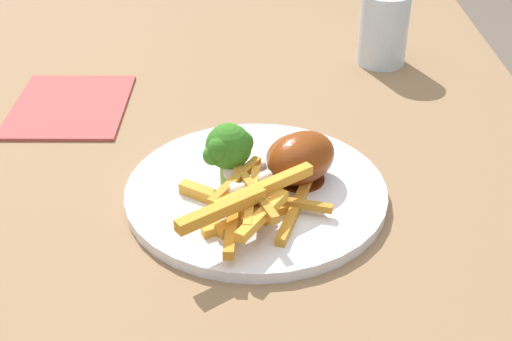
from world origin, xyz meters
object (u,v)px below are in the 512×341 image
object	(u,v)px
chicken_drumstick_near	(298,160)
chicken_drumstick_far	(293,157)
carrot_fries_pile	(250,205)
dining_table	(219,245)
water_glass	(383,29)
broccoli_floret_front	(229,148)
dinner_plate	(256,192)

from	to	relation	value
chicken_drumstick_near	chicken_drumstick_far	world-z (taller)	chicken_drumstick_near
carrot_fries_pile	dining_table	bearing A→B (deg)	20.09
chicken_drumstick_near	water_glass	distance (m)	0.35
carrot_fries_pile	water_glass	world-z (taller)	water_glass
broccoli_floret_front	dining_table	bearing A→B (deg)	22.99
carrot_fries_pile	chicken_drumstick_near	world-z (taller)	chicken_drumstick_near
broccoli_floret_front	chicken_drumstick_far	world-z (taller)	broccoli_floret_front
broccoli_floret_front	dinner_plate	bearing A→B (deg)	-105.19
dining_table	dinner_plate	world-z (taller)	dinner_plate
dinner_plate	water_glass	xyz separation A→B (m)	(0.33, -0.18, 0.04)
broccoli_floret_front	chicken_drumstick_near	size ratio (longest dim) A/B	0.54
dining_table	chicken_drumstick_near	size ratio (longest dim) A/B	9.75
broccoli_floret_front	carrot_fries_pile	xyz separation A→B (m)	(-0.06, -0.02, -0.02)
dining_table	carrot_fries_pile	size ratio (longest dim) A/B	8.09
carrot_fries_pile	chicken_drumstick_near	distance (m)	0.08
broccoli_floret_front	water_glass	xyz separation A→B (m)	(0.32, -0.21, -0.00)
broccoli_floret_front	chicken_drumstick_far	distance (m)	0.07
chicken_drumstick_far	broccoli_floret_front	bearing A→B (deg)	102.47
chicken_drumstick_far	water_glass	bearing A→B (deg)	-24.51
chicken_drumstick_far	dining_table	bearing A→B (deg)	74.53
dining_table	dinner_plate	xyz separation A→B (m)	(-0.04, -0.04, 0.10)
chicken_drumstick_near	dinner_plate	bearing A→B (deg)	104.43
chicken_drumstick_far	chicken_drumstick_near	bearing A→B (deg)	-158.56
broccoli_floret_front	water_glass	size ratio (longest dim) A/B	0.67
water_glass	chicken_drumstick_near	bearing A→B (deg)	156.85
broccoli_floret_front	water_glass	bearing A→B (deg)	-32.45
dining_table	chicken_drumstick_near	xyz separation A→B (m)	(-0.03, -0.08, 0.14)
dining_table	chicken_drumstick_far	world-z (taller)	chicken_drumstick_far
dinner_plate	water_glass	distance (m)	0.38
water_glass	dinner_plate	bearing A→B (deg)	151.59
broccoli_floret_front	carrot_fries_pile	world-z (taller)	broccoli_floret_front
dinner_plate	chicken_drumstick_far	distance (m)	0.05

